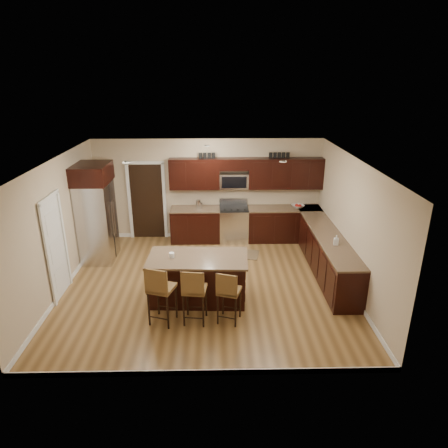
{
  "coord_description": "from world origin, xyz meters",
  "views": [
    {
      "loc": [
        0.2,
        -7.57,
        4.28
      ],
      "look_at": [
        0.37,
        0.4,
        1.25
      ],
      "focal_mm": 32.0,
      "sensor_mm": 36.0,
      "label": 1
    }
  ],
  "objects_px": {
    "island": "(198,279)",
    "stool_right": "(228,291)",
    "stool_mid": "(194,290)",
    "refrigerator": "(96,212)",
    "stool_left": "(160,289)",
    "range": "(234,224)"
  },
  "relations": [
    {
      "from": "stool_mid",
      "to": "stool_left",
      "type": "bearing_deg",
      "value": -172.85
    },
    {
      "from": "island",
      "to": "stool_mid",
      "type": "relative_size",
      "value": 1.81
    },
    {
      "from": "island",
      "to": "stool_left",
      "type": "relative_size",
      "value": 1.72
    },
    {
      "from": "island",
      "to": "stool_right",
      "type": "distance_m",
      "value": 1.04
    },
    {
      "from": "stool_right",
      "to": "stool_mid",
      "type": "bearing_deg",
      "value": -161.77
    },
    {
      "from": "refrigerator",
      "to": "stool_left",
      "type": "bearing_deg",
      "value": -56.5
    },
    {
      "from": "island",
      "to": "refrigerator",
      "type": "xyz_separation_m",
      "value": [
        -2.46,
        1.91,
        0.77
      ]
    },
    {
      "from": "stool_left",
      "to": "stool_right",
      "type": "bearing_deg",
      "value": 18.77
    },
    {
      "from": "stool_mid",
      "to": "stool_right",
      "type": "distance_m",
      "value": 0.61
    },
    {
      "from": "stool_mid",
      "to": "stool_right",
      "type": "xyz_separation_m",
      "value": [
        0.61,
        0.01,
        -0.04
      ]
    },
    {
      "from": "stool_right",
      "to": "island",
      "type": "bearing_deg",
      "value": 141.99
    },
    {
      "from": "stool_right",
      "to": "refrigerator",
      "type": "relative_size",
      "value": 0.44
    },
    {
      "from": "stool_left",
      "to": "range",
      "type": "bearing_deg",
      "value": 87.43
    },
    {
      "from": "range",
      "to": "refrigerator",
      "type": "bearing_deg",
      "value": -161.83
    },
    {
      "from": "range",
      "to": "stool_left",
      "type": "distance_m",
      "value": 4.12
    },
    {
      "from": "range",
      "to": "stool_left",
      "type": "bearing_deg",
      "value": -111.04
    },
    {
      "from": "stool_left",
      "to": "refrigerator",
      "type": "xyz_separation_m",
      "value": [
        -1.82,
        2.75,
        0.48
      ]
    },
    {
      "from": "range",
      "to": "stool_mid",
      "type": "distance_m",
      "value": 3.94
    },
    {
      "from": "range",
      "to": "island",
      "type": "height_order",
      "value": "range"
    },
    {
      "from": "stool_mid",
      "to": "refrigerator",
      "type": "bearing_deg",
      "value": 138.48
    },
    {
      "from": "stool_right",
      "to": "stool_left",
      "type": "bearing_deg",
      "value": -162.04
    },
    {
      "from": "stool_mid",
      "to": "refrigerator",
      "type": "xyz_separation_m",
      "value": [
        -2.42,
        2.75,
        0.52
      ]
    }
  ]
}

